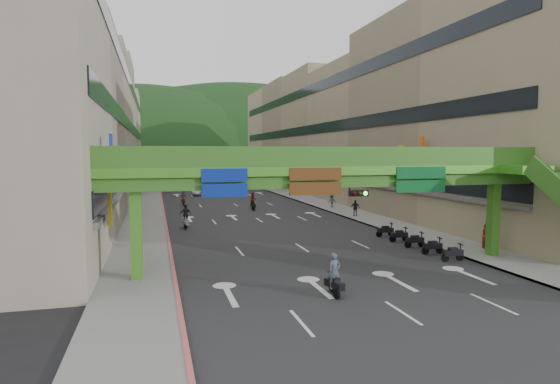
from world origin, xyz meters
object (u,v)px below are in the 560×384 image
(scooter_rider_near, at_px, (334,276))
(scooter_rider_mid, at_px, (253,201))
(overpass_near, at_px, (353,180))
(pedestrian_red, at_px, (487,238))
(car_yellow, at_px, (218,183))
(car_silver, at_px, (197,191))

(scooter_rider_near, distance_m, scooter_rider_mid, 33.32)
(overpass_near, distance_m, pedestrian_red, 12.36)
(scooter_rider_mid, height_order, car_yellow, scooter_rider_mid)
(scooter_rider_near, distance_m, car_silver, 53.93)
(car_silver, relative_size, car_yellow, 0.87)
(car_silver, xyz_separation_m, pedestrian_red, (15.80, -46.90, 0.22))
(car_silver, bearing_deg, scooter_rider_mid, -68.24)
(car_yellow, height_order, pedestrian_red, pedestrian_red)
(overpass_near, distance_m, car_yellow, 67.25)
(scooter_rider_mid, distance_m, pedestrian_red, 28.45)
(overpass_near, relative_size, pedestrian_red, 16.33)
(car_silver, relative_size, pedestrian_red, 2.26)
(overpass_near, bearing_deg, car_yellow, 89.13)
(scooter_rider_near, bearing_deg, car_silver, 91.81)
(car_silver, bearing_deg, overpass_near, -75.77)
(overpass_near, height_order, scooter_rider_mid, overpass_near)
(scooter_rider_mid, relative_size, car_silver, 0.55)
(overpass_near, xyz_separation_m, car_silver, (-4.54, 49.52, -4.57))
(overpass_near, height_order, car_yellow, overpass_near)
(car_yellow, bearing_deg, scooter_rider_near, -91.66)
(scooter_rider_mid, height_order, car_silver, scooter_rider_mid)
(car_silver, height_order, pedestrian_red, pedestrian_red)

